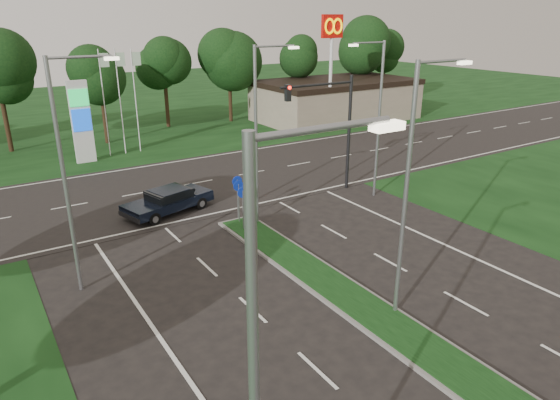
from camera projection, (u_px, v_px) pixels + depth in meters
verge_far at (78, 112)px, 56.57m from camera, size 160.00×50.00×0.02m
cross_road at (184, 185)px, 32.10m from camera, size 160.00×12.00×0.02m
median_kerb at (421, 348)px, 16.30m from camera, size 2.00×26.00×0.12m
commercial_building at (336, 100)px, 52.03m from camera, size 16.00×9.00×4.00m
streetlight_median_near at (411, 181)px, 16.64m from camera, size 2.53×0.22×9.00m
streetlight_median_far at (259, 128)px, 24.54m from camera, size 2.53×0.22×9.00m
streetlight_left_near at (267, 397)px, 7.19m from camera, size 2.53×0.22×9.00m
streetlight_left_far at (68, 166)px, 18.24m from camera, size 2.53×0.22×9.00m
streetlight_right_far at (377, 112)px, 28.49m from camera, size 2.53×0.22×9.00m
traffic_signal at (333, 117)px, 29.40m from camera, size 5.10×0.42×7.00m
median_signs at (240, 193)px, 25.51m from camera, size 1.16×1.76×2.38m
gas_pylon at (84, 119)px, 36.22m from camera, size 5.80×1.26×8.00m
mcdonalds_sign at (332, 43)px, 44.75m from camera, size 2.20×0.47×10.40m
treeline_far at (107, 59)px, 42.37m from camera, size 6.00×6.00×9.90m
navy_sedan at (168, 200)px, 27.42m from camera, size 5.21×3.20×1.34m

